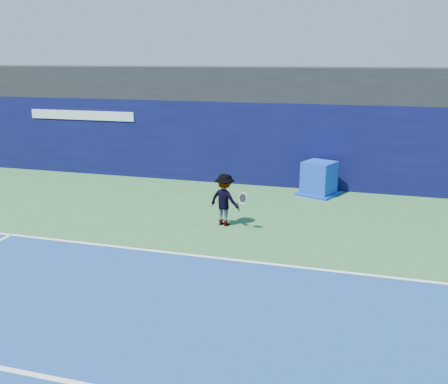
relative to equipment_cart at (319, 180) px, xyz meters
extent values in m
plane|color=#2E6633|center=(-2.38, -9.36, -0.52)|extent=(80.00, 80.00, 0.00)
cube|color=white|center=(-2.38, -6.36, -0.51)|extent=(24.00, 0.10, 0.01)
cube|color=white|center=(-2.38, -11.36, -0.51)|extent=(24.00, 0.10, 0.01)
cube|color=black|center=(-2.38, 2.14, 3.08)|extent=(36.00, 3.00, 1.20)
cube|color=#0A0C39|center=(-2.38, 1.14, 0.98)|extent=(36.00, 1.00, 3.00)
cube|color=white|center=(-9.38, 0.63, 1.83)|extent=(4.50, 0.04, 0.35)
cube|color=#0D35C1|center=(0.00, 0.00, 0.05)|extent=(1.24, 1.24, 1.14)
cube|color=#0B31A3|center=(0.00, 0.00, -0.48)|extent=(1.55, 1.55, 0.08)
imported|color=white|center=(-2.19, -3.97, 0.21)|extent=(1.07, 0.82, 1.46)
cylinder|color=black|center=(-1.74, -4.22, 0.13)|extent=(0.07, 0.13, 0.23)
torus|color=silver|center=(-1.60, -4.27, 0.38)|extent=(0.27, 0.15, 0.26)
cylinder|color=black|center=(-1.60, -4.27, 0.38)|extent=(0.22, 0.12, 0.22)
sphere|color=#B6D417|center=(-3.27, -4.69, 0.34)|extent=(0.06, 0.06, 0.06)
camera|label=1|loc=(1.47, -16.71, 4.00)|focal=40.00mm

